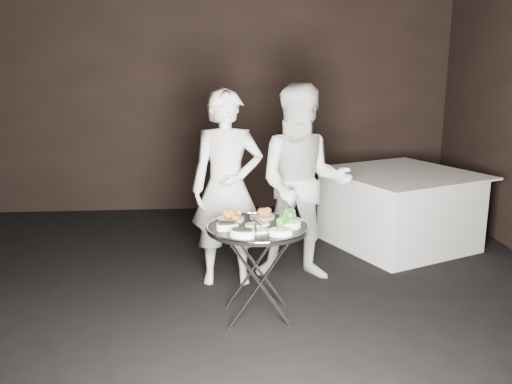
{
  "coord_description": "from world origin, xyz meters",
  "views": [
    {
      "loc": [
        -0.12,
        -3.6,
        1.89
      ],
      "look_at": [
        0.21,
        0.37,
        0.95
      ],
      "focal_mm": 38.0,
      "sensor_mm": 36.0,
      "label": 1
    }
  ],
  "objects": [
    {
      "name": "spinach_bowl_a",
      "position": [
        -0.02,
        0.17,
        0.76
      ],
      "size": [
        0.2,
        0.17,
        0.07
      ],
      "rotation": [
        0.0,
        0.0,
        0.37
      ],
      "color": "white",
      "rests_on": "serving_tray"
    },
    {
      "name": "floor",
      "position": [
        0.0,
        0.0,
        -0.03
      ],
      "size": [
        6.0,
        7.0,
        0.05
      ],
      "primitive_type": "cube",
      "color": "black",
      "rests_on": "ground"
    },
    {
      "name": "potato_plate_b",
      "position": [
        0.26,
        0.45,
        0.75
      ],
      "size": [
        0.2,
        0.2,
        0.07
      ],
      "rotation": [
        0.0,
        0.0,
        0.25
      ],
      "color": "beige",
      "rests_on": "serving_tray"
    },
    {
      "name": "broccoli_bowl_a",
      "position": [
        0.43,
        0.17,
        0.76
      ],
      "size": [
        0.22,
        0.19,
        0.08
      ],
      "rotation": [
        0.0,
        0.0,
        0.33
      ],
      "color": "white",
      "rests_on": "serving_tray"
    },
    {
      "name": "serving_tray",
      "position": [
        0.21,
        0.22,
        0.71
      ],
      "size": [
        0.77,
        0.77,
        0.04
      ],
      "color": "black",
      "rests_on": "tray_stand"
    },
    {
      "name": "wall_back",
      "position": [
        0.0,
        3.52,
        1.5
      ],
      "size": [
        6.0,
        0.05,
        3.0
      ],
      "primitive_type": "cube",
      "color": "black",
      "rests_on": "floor"
    },
    {
      "name": "serving_utensils",
      "position": [
        0.22,
        0.29,
        0.78
      ],
      "size": [
        0.59,
        0.45,
        0.01
      ],
      "color": "silver",
      "rests_on": "serving_tray"
    },
    {
      "name": "dining_table",
      "position": [
        1.85,
        1.81,
        0.4
      ],
      "size": [
        1.39,
        1.39,
        0.79
      ],
      "rotation": [
        0.0,
        0.0,
        0.41
      ],
      "color": "white",
      "rests_on": "floor"
    },
    {
      "name": "spinach_bowl_b",
      "position": [
        0.08,
        -0.01,
        0.76
      ],
      "size": [
        0.22,
        0.18,
        0.08
      ],
      "rotation": [
        0.0,
        0.0,
        -0.42
      ],
      "color": "white",
      "rests_on": "serving_tray"
    },
    {
      "name": "greens_bowl",
      "position": [
        0.45,
        0.34,
        0.76
      ],
      "size": [
        0.12,
        0.12,
        0.07
      ],
      "rotation": [
        0.0,
        0.0,
        0.24
      ],
      "color": "white",
      "rests_on": "serving_tray"
    },
    {
      "name": "asparagus_plate_a",
      "position": [
        0.21,
        0.24,
        0.74
      ],
      "size": [
        0.21,
        0.14,
        0.04
      ],
      "rotation": [
        0.0,
        0.0,
        0.22
      ],
      "color": "white",
      "rests_on": "serving_tray"
    },
    {
      "name": "broccoli_bowl_b",
      "position": [
        0.35,
        0.01,
        0.76
      ],
      "size": [
        0.18,
        0.13,
        0.07
      ],
      "rotation": [
        0.0,
        0.0,
        0.07
      ],
      "color": "white",
      "rests_on": "serving_tray"
    },
    {
      "name": "waiter_right",
      "position": [
        0.67,
        0.98,
        0.87
      ],
      "size": [
        0.93,
        0.77,
        1.74
      ],
      "primitive_type": "imported",
      "rotation": [
        0.0,
        0.0,
        -0.15
      ],
      "color": "silver",
      "rests_on": "floor"
    },
    {
      "name": "asparagus_plate_b",
      "position": [
        0.18,
        0.08,
        0.74
      ],
      "size": [
        0.2,
        0.12,
        0.04
      ],
      "rotation": [
        0.0,
        0.0,
        -0.06
      ],
      "color": "white",
      "rests_on": "serving_tray"
    },
    {
      "name": "potato_plate_a",
      "position": [
        0.01,
        0.4,
        0.76
      ],
      "size": [
        0.22,
        0.22,
        0.08
      ],
      "rotation": [
        0.0,
        0.0,
        -0.44
      ],
      "color": "beige",
      "rests_on": "serving_tray"
    },
    {
      "name": "waiter_left",
      "position": [
        0.0,
        0.96,
        0.85
      ],
      "size": [
        0.63,
        0.42,
        1.7
      ],
      "primitive_type": "imported",
      "rotation": [
        0.0,
        0.0,
        -0.01
      ],
      "color": "silver",
      "rests_on": "floor"
    },
    {
      "name": "tray_stand",
      "position": [
        0.21,
        0.22,
        0.4
      ],
      "size": [
        0.48,
        0.41,
        0.7
      ],
      "rotation": [
        0.0,
        0.0,
        0.07
      ],
      "color": "silver",
      "rests_on": "floor"
    }
  ]
}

